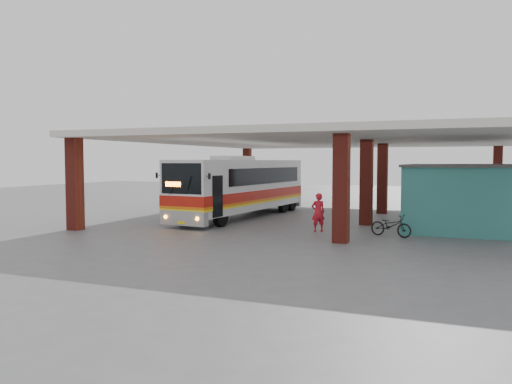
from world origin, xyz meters
The scene contains 8 objects.
ground centered at (0.00, 0.00, 0.00)m, with size 90.00×90.00×0.00m, color #515154.
brick_columns centered at (1.43, 5.00, 2.17)m, with size 20.10×21.60×4.35m.
canopy_roof centered at (0.50, 6.50, 4.50)m, with size 21.00×23.00×0.30m, color beige.
shop_building centered at (7.49, 4.00, 1.56)m, with size 5.20×8.20×3.11m.
coach_bus centered at (-4.29, 3.83, 1.76)m, with size 3.59×12.35×3.55m.
motorcycle centered at (4.67, -0.63, 0.49)m, with size 0.65×1.85×0.97m, color black.
pedestrian centered at (1.35, -0.28, 0.89)m, with size 0.65×0.43×1.79m, color red.
red_chair centered at (5.10, 7.49, 0.39)m, with size 0.48×0.48×0.84m.
Camera 1 is at (7.22, -22.66, 3.26)m, focal length 35.00 mm.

